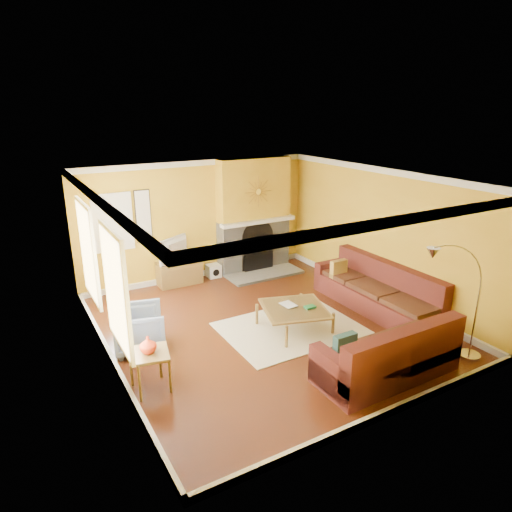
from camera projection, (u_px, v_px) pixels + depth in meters
floor at (265, 327)px, 8.35m from camera, size 5.50×6.00×0.02m
ceiling at (266, 178)px, 7.49m from camera, size 5.50×6.00×0.02m
wall_back at (198, 220)px, 10.40m from camera, size 5.50×0.02×2.70m
wall_front at (395, 326)px, 5.45m from camera, size 5.50×0.02×2.70m
wall_left at (103, 287)px, 6.62m from camera, size 0.02×6.00×2.70m
wall_right at (382, 235)px, 9.23m from camera, size 0.02×6.00×2.70m
baseboard at (265, 323)px, 8.33m from camera, size 5.50×6.00×0.12m
crown_molding at (266, 182)px, 7.51m from camera, size 5.50×6.00×0.12m
window_left_near at (87, 252)px, 7.66m from camera, size 0.06×1.22×1.72m
window_left_far at (115, 290)px, 6.10m from camera, size 0.06×1.22×1.72m
window_back at (113, 222)px, 9.40m from camera, size 0.82×0.06×1.22m
wall_art at (143, 216)px, 9.70m from camera, size 0.34×0.04×1.14m
fireplace at (254, 215)px, 10.86m from camera, size 1.80×0.40×2.70m
mantel at (259, 221)px, 10.70m from camera, size 1.92×0.22×0.08m
hearth at (265, 274)px, 10.83m from camera, size 1.80×0.70×0.06m
sunburst at (258, 192)px, 10.48m from camera, size 0.70×0.04×0.70m
rug at (290, 328)px, 8.27m from camera, size 2.40×1.80×0.02m
sectional_sofa at (348, 307)px, 8.07m from camera, size 3.10×3.70×0.90m
coffee_table at (294, 318)px, 8.18m from camera, size 1.37×1.37×0.43m
media_console at (179, 273)px, 10.24m from camera, size 0.97×0.44×0.54m
tv at (178, 249)px, 10.07m from camera, size 0.91×0.60×0.56m
subwoofer at (213, 271)px, 10.71m from camera, size 0.30×0.30×0.30m
armchair at (139, 329)px, 7.48m from camera, size 0.97×0.95×0.73m
side_table at (150, 371)px, 6.42m from camera, size 0.64×0.64×0.59m
vase at (148, 345)px, 6.29m from camera, size 0.26×0.26×0.25m
book at (283, 306)px, 8.12m from camera, size 0.24×0.31×0.03m
arc_lamp at (455, 307)px, 6.76m from camera, size 1.30×0.36×2.02m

